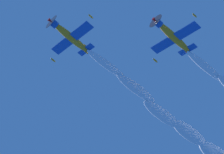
% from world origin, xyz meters
% --- Properties ---
extents(airplane_lead, '(7.34, 7.41, 3.35)m').
position_xyz_m(airplane_lead, '(0.36, -2.19, 64.86)').
color(airplane_lead, orange).
extents(airplane_left_wingman, '(7.35, 7.40, 3.56)m').
position_xyz_m(airplane_left_wingman, '(-0.39, 12.84, 63.73)').
color(airplane_left_wingman, orange).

